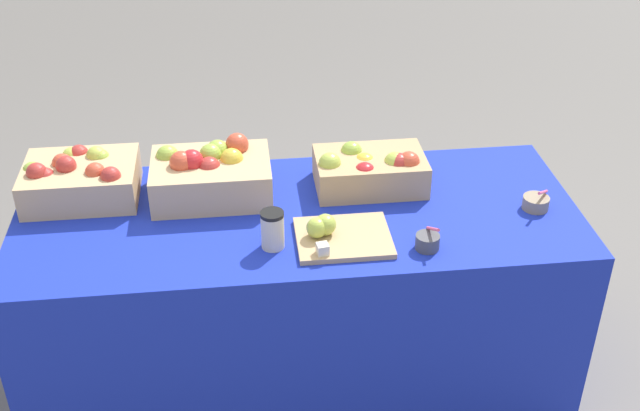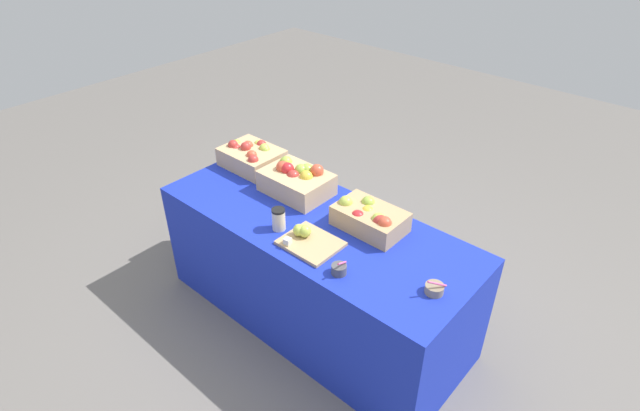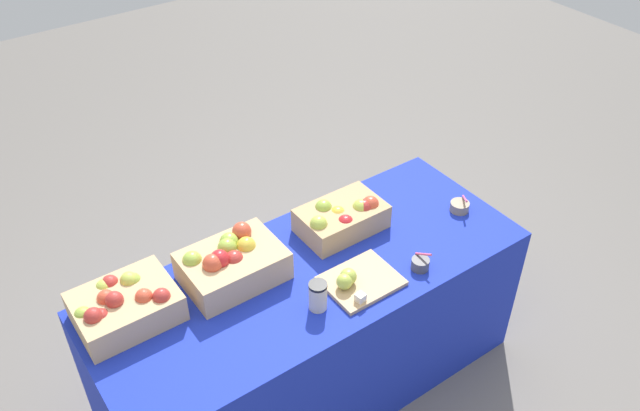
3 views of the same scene
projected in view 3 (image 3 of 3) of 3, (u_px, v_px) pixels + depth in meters
ground_plane at (312, 380)px, 3.24m from camera, size 10.00×10.00×0.00m
table at (311, 329)px, 3.01m from camera, size 1.90×0.76×0.74m
apple_crate_left at (124, 305)px, 2.53m from camera, size 0.38×0.30×0.17m
apple_crate_middle at (231, 263)px, 2.70m from camera, size 0.41×0.29×0.19m
apple_crate_right at (342, 217)px, 2.95m from camera, size 0.38×0.24×0.16m
cutting_board_front at (357, 281)px, 2.70m from camera, size 0.30×0.25×0.09m
sample_bowl_near at (460, 206)px, 3.09m from camera, size 0.09×0.10×0.09m
sample_bowl_mid at (420, 264)px, 2.78m from camera, size 0.08×0.08×0.09m
coffee_cup at (318, 296)px, 2.58m from camera, size 0.07×0.07×0.13m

